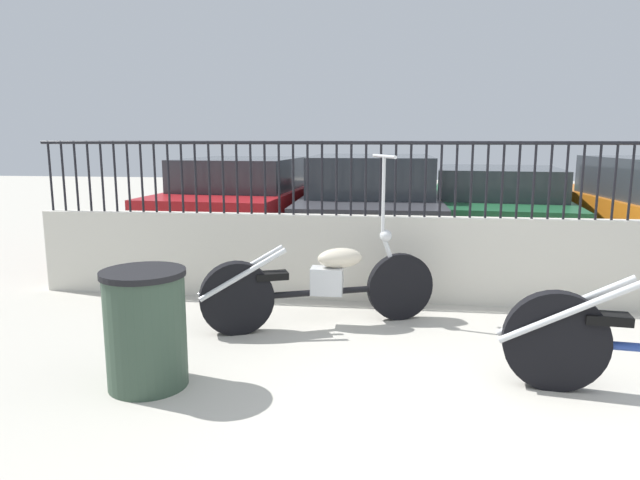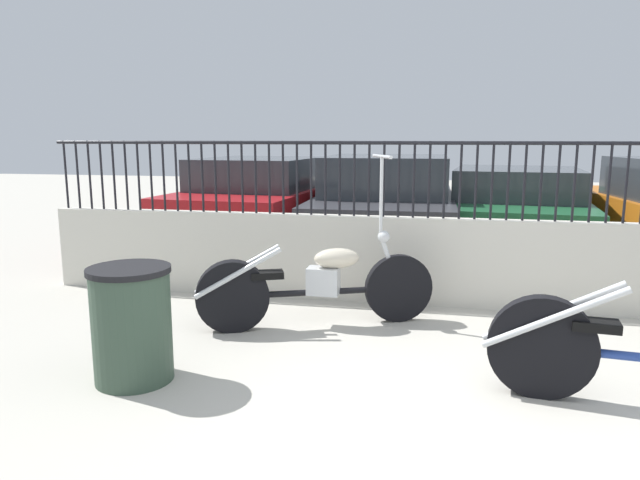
% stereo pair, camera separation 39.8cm
% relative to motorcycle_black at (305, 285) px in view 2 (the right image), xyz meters
% --- Properties ---
extents(ground_plane, '(40.00, 40.00, 0.00)m').
position_rel_motorcycle_black_xyz_m(ground_plane, '(1.25, -1.69, -0.38)').
color(ground_plane, '#B7B2A5').
extents(low_wall, '(8.54, 0.18, 0.88)m').
position_rel_motorcycle_black_xyz_m(low_wall, '(1.25, 0.93, 0.06)').
color(low_wall, beige).
rests_on(low_wall, ground_plane).
extents(fence_railing, '(8.54, 0.04, 0.75)m').
position_rel_motorcycle_black_xyz_m(fence_railing, '(1.25, 0.93, 0.98)').
color(fence_railing, black).
rests_on(fence_railing, low_wall).
extents(motorcycle_black, '(2.02, 0.95, 1.52)m').
position_rel_motorcycle_black_xyz_m(motorcycle_black, '(0.00, 0.00, 0.00)').
color(motorcycle_black, black).
rests_on(motorcycle_black, ground_plane).
extents(trash_bin, '(0.56, 0.56, 0.80)m').
position_rel_motorcycle_black_xyz_m(trash_bin, '(-0.90, -1.34, 0.02)').
color(trash_bin, '#334738').
rests_on(trash_bin, ground_plane).
extents(car_red, '(2.05, 4.16, 1.35)m').
position_rel_motorcycle_black_xyz_m(car_red, '(-1.54, 3.73, 0.31)').
color(car_red, black).
rests_on(car_red, ground_plane).
extents(car_dark_grey, '(1.90, 4.20, 1.40)m').
position_rel_motorcycle_black_xyz_m(car_dark_grey, '(0.40, 3.51, 0.32)').
color(car_dark_grey, black).
rests_on(car_dark_grey, ground_plane).
extents(car_green, '(2.18, 4.07, 1.24)m').
position_rel_motorcycle_black_xyz_m(car_green, '(2.19, 3.69, 0.26)').
color(car_green, black).
rests_on(car_green, ground_plane).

